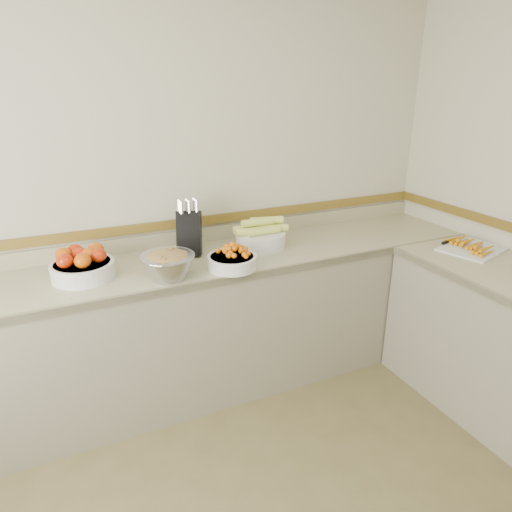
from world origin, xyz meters
name	(u,v)px	position (x,y,z in m)	size (l,w,h in m)	color
back_wall	(163,187)	(0.00, 2.00, 1.30)	(4.00, 4.00, 0.00)	beige
counter_back	(185,328)	(0.00, 1.68, 0.45)	(4.00, 0.65, 1.08)	tan
knife_block	(189,232)	(0.10, 1.80, 1.05)	(0.21, 0.22, 0.36)	black
tomato_bowl	(82,265)	(-0.55, 1.69, 0.97)	(0.35, 0.35, 0.17)	silver
cherry_tomato_bowl	(232,259)	(0.25, 1.47, 0.95)	(0.29, 0.29, 0.16)	silver
corn_bowl	(261,236)	(0.56, 1.74, 0.97)	(0.36, 0.33, 0.20)	silver
rhubarb_bowl	(168,264)	(-0.13, 1.47, 0.99)	(0.30, 0.30, 0.17)	#B2B2BA
cutting_board	(472,247)	(1.79, 1.11, 0.92)	(0.48, 0.42, 0.06)	silver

